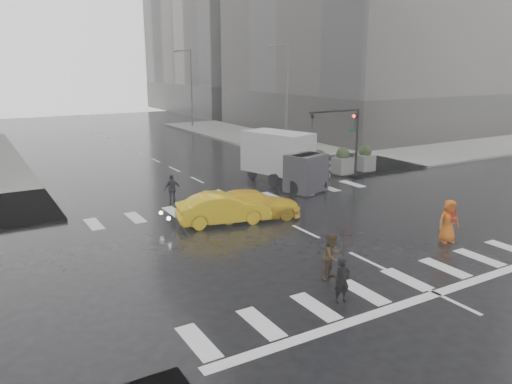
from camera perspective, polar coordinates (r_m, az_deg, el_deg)
ground at (r=22.74m, az=5.70°, el=-4.52°), size 120.00×120.00×0.00m
sidewalk_ne at (r=48.03m, az=12.24°, el=5.40°), size 35.00×35.00×0.15m
building_ne_far at (r=84.84m, az=-0.91°, el=20.48°), size 26.05×26.05×36.00m
road_markings at (r=22.73m, az=5.70°, el=-4.51°), size 18.00×48.00×0.01m
traffic_signal_pole at (r=33.65m, az=10.24°, el=7.15°), size 4.45×0.42×4.50m
street_lamp_near at (r=42.56m, az=3.37°, el=11.18°), size 2.15×0.22×9.00m
street_lamp_far at (r=60.18m, az=-7.53°, el=12.03°), size 2.15×0.22×9.00m
planter_west at (r=32.90m, az=7.18°, el=3.15°), size 1.10×1.10×1.80m
planter_mid at (r=34.14m, az=9.85°, el=3.47°), size 1.10×1.10×1.80m
planter_east at (r=35.45m, az=12.33°, el=3.75°), size 1.10×1.10×1.80m
pedestrian_black at (r=15.83m, az=9.97°, el=-6.86°), size 1.08×1.09×2.43m
pedestrian_brown at (r=17.82m, az=8.68°, el=-7.28°), size 0.94×0.82×1.64m
pedestrian_orange at (r=22.56m, az=21.18°, el=-3.12°), size 1.06×0.89×1.86m
pedestrian_far_a at (r=27.36m, az=-9.55°, el=0.33°), size 0.94×0.59×1.57m
pedestrian_far_b at (r=30.59m, az=8.01°, el=1.94°), size 1.18×0.86×1.63m
taxi_mid at (r=23.64m, az=-3.75°, el=-1.90°), size 4.61×2.39×1.45m
taxi_rear at (r=24.41m, az=-0.36°, el=-1.43°), size 4.56×3.11×1.37m
box_truck at (r=30.98m, az=3.32°, el=3.93°), size 2.27×6.06×3.22m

